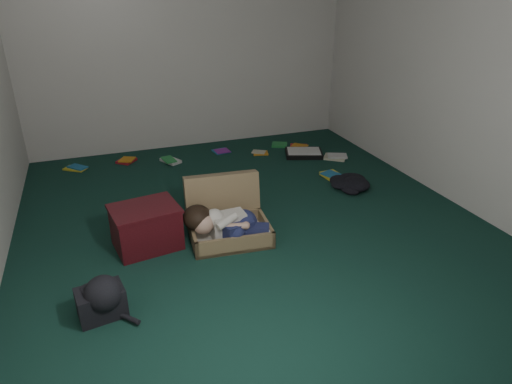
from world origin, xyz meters
TOP-DOWN VIEW (x-y plane):
  - floor at (0.00, 0.00)m, footprint 4.50×4.50m
  - wall_back at (0.00, 2.25)m, footprint 4.50×0.00m
  - wall_front at (0.00, -2.25)m, footprint 4.50×0.00m
  - wall_right at (2.00, 0.00)m, footprint 0.00×4.50m
  - suitcase at (-0.26, -0.13)m, footprint 0.70×0.69m
  - person at (-0.32, -0.29)m, footprint 0.69×0.38m
  - maroon_bin at (-0.93, -0.13)m, footprint 0.57×0.48m
  - backpack at (-1.33, -0.89)m, footprint 0.41×0.35m
  - clothing_pile at (1.29, 0.32)m, footprint 0.48×0.41m
  - paper_tray at (1.18, 1.36)m, footprint 0.53×0.46m
  - book_scatter at (0.44, 1.55)m, footprint 3.17×1.50m

SIDE VIEW (x-z plane):
  - floor at x=0.00m, z-range 0.00..0.00m
  - book_scatter at x=0.44m, z-range 0.00..0.02m
  - paper_tray at x=1.18m, z-range 0.00..0.06m
  - clothing_pile at x=1.29m, z-range 0.00..0.14m
  - backpack at x=-1.33m, z-range 0.00..0.22m
  - suitcase at x=-0.26m, z-range -0.10..0.38m
  - maroon_bin at x=-0.93m, z-range 0.00..0.36m
  - person at x=-0.32m, z-range 0.04..0.33m
  - wall_back at x=0.00m, z-range -0.95..3.55m
  - wall_front at x=0.00m, z-range -0.95..3.55m
  - wall_right at x=2.00m, z-range -0.95..3.55m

